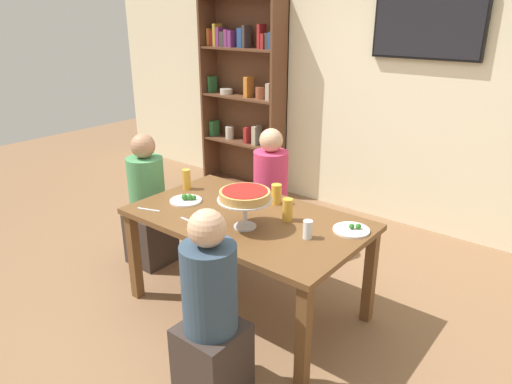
{
  "coord_description": "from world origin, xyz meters",
  "views": [
    {
      "loc": [
        1.89,
        -2.27,
        2.07
      ],
      "look_at": [
        0.0,
        0.1,
        0.89
      ],
      "focal_mm": 32.84,
      "sensor_mm": 36.0,
      "label": 1
    }
  ],
  "objects_px": {
    "diner_head_west": "(149,210)",
    "water_glass_clear_near": "(308,229)",
    "salad_plate_near_diner": "(352,230)",
    "bookshelf": "(244,92)",
    "diner_near_right": "(211,321)",
    "diner_far_left": "(270,202)",
    "beer_glass_amber_tall": "(276,194)",
    "dining_table": "(247,228)",
    "deep_dish_pizza_stand": "(245,197)",
    "beer_glass_amber_short": "(288,210)",
    "cutlery_fork_near": "(149,210)",
    "cutlery_knife_near": "(190,221)",
    "salad_plate_far_diner": "(186,200)",
    "beer_glass_amber_spare": "(187,179)",
    "television": "(428,23)"
  },
  "relations": [
    {
      "from": "bookshelf",
      "to": "beer_glass_amber_spare",
      "type": "bearing_deg",
      "value": -62.19
    },
    {
      "from": "bookshelf",
      "to": "diner_head_west",
      "type": "xyz_separation_m",
      "value": [
        0.62,
        -2.01,
        -0.67
      ]
    },
    {
      "from": "diner_near_right",
      "to": "deep_dish_pizza_stand",
      "type": "distance_m",
      "value": 0.83
    },
    {
      "from": "dining_table",
      "to": "beer_glass_amber_short",
      "type": "distance_m",
      "value": 0.33
    },
    {
      "from": "bookshelf",
      "to": "diner_near_right",
      "type": "height_order",
      "value": "bookshelf"
    },
    {
      "from": "cutlery_knife_near",
      "to": "deep_dish_pizza_stand",
      "type": "bearing_deg",
      "value": 29.89
    },
    {
      "from": "diner_far_left",
      "to": "beer_glass_amber_spare",
      "type": "bearing_deg",
      "value": -24.71
    },
    {
      "from": "water_glass_clear_near",
      "to": "bookshelf",
      "type": "bearing_deg",
      "value": 137.54
    },
    {
      "from": "diner_near_right",
      "to": "salad_plate_far_diner",
      "type": "bearing_deg",
      "value": 52.54
    },
    {
      "from": "diner_near_right",
      "to": "salad_plate_near_diner",
      "type": "distance_m",
      "value": 1.09
    },
    {
      "from": "deep_dish_pizza_stand",
      "to": "water_glass_clear_near",
      "type": "distance_m",
      "value": 0.45
    },
    {
      "from": "bookshelf",
      "to": "salad_plate_far_diner",
      "type": "height_order",
      "value": "bookshelf"
    },
    {
      "from": "television",
      "to": "cutlery_fork_near",
      "type": "relative_size",
      "value": 5.54
    },
    {
      "from": "salad_plate_far_diner",
      "to": "water_glass_clear_near",
      "type": "distance_m",
      "value": 1.03
    },
    {
      "from": "dining_table",
      "to": "salad_plate_far_diner",
      "type": "bearing_deg",
      "value": -171.91
    },
    {
      "from": "beer_glass_amber_tall",
      "to": "salad_plate_far_diner",
      "type": "bearing_deg",
      "value": -144.66
    },
    {
      "from": "diner_head_west",
      "to": "water_glass_clear_near",
      "type": "xyz_separation_m",
      "value": [
        1.6,
        -0.03,
        0.31
      ]
    },
    {
      "from": "cutlery_knife_near",
      "to": "beer_glass_amber_tall",
      "type": "bearing_deg",
      "value": 71.06
    },
    {
      "from": "diner_near_right",
      "to": "salad_plate_near_diner",
      "type": "relative_size",
      "value": 4.86
    },
    {
      "from": "diner_far_left",
      "to": "beer_glass_amber_short",
      "type": "relative_size",
      "value": 7.41
    },
    {
      "from": "diner_near_right",
      "to": "beer_glass_amber_short",
      "type": "xyz_separation_m",
      "value": [
        -0.12,
        0.89,
        0.33
      ]
    },
    {
      "from": "deep_dish_pizza_stand",
      "to": "salad_plate_far_diner",
      "type": "height_order",
      "value": "deep_dish_pizza_stand"
    },
    {
      "from": "diner_near_right",
      "to": "cutlery_fork_near",
      "type": "xyz_separation_m",
      "value": [
        -1.0,
        0.41,
        0.25
      ]
    },
    {
      "from": "diner_head_west",
      "to": "salad_plate_near_diner",
      "type": "xyz_separation_m",
      "value": [
        1.77,
        0.23,
        0.26
      ]
    },
    {
      "from": "beer_glass_amber_short",
      "to": "cutlery_knife_near",
      "type": "height_order",
      "value": "beer_glass_amber_short"
    },
    {
      "from": "diner_near_right",
      "to": "beer_glass_amber_tall",
      "type": "bearing_deg",
      "value": 18.29
    },
    {
      "from": "diner_far_left",
      "to": "water_glass_clear_near",
      "type": "bearing_deg",
      "value": 47.8
    },
    {
      "from": "salad_plate_near_diner",
      "to": "diner_near_right",
      "type": "bearing_deg",
      "value": -106.37
    },
    {
      "from": "salad_plate_far_diner",
      "to": "beer_glass_amber_short",
      "type": "height_order",
      "value": "beer_glass_amber_short"
    },
    {
      "from": "beer_glass_amber_spare",
      "to": "water_glass_clear_near",
      "type": "bearing_deg",
      "value": -6.08
    },
    {
      "from": "dining_table",
      "to": "cutlery_knife_near",
      "type": "distance_m",
      "value": 0.4
    },
    {
      "from": "deep_dish_pizza_stand",
      "to": "beer_glass_amber_short",
      "type": "relative_size",
      "value": 2.31
    },
    {
      "from": "beer_glass_amber_tall",
      "to": "cutlery_knife_near",
      "type": "height_order",
      "value": "beer_glass_amber_tall"
    },
    {
      "from": "diner_head_west",
      "to": "salad_plate_near_diner",
      "type": "bearing_deg",
      "value": 7.52
    },
    {
      "from": "diner_far_left",
      "to": "salad_plate_far_diner",
      "type": "relative_size",
      "value": 4.86
    },
    {
      "from": "diner_far_left",
      "to": "beer_glass_amber_tall",
      "type": "height_order",
      "value": "diner_far_left"
    },
    {
      "from": "diner_far_left",
      "to": "salad_plate_far_diner",
      "type": "distance_m",
      "value": 0.92
    },
    {
      "from": "diner_head_west",
      "to": "deep_dish_pizza_stand",
      "type": "xyz_separation_m",
      "value": [
        1.2,
        -0.15,
        0.46
      ]
    },
    {
      "from": "salad_plate_far_diner",
      "to": "beer_glass_amber_spare",
      "type": "height_order",
      "value": "beer_glass_amber_spare"
    },
    {
      "from": "deep_dish_pizza_stand",
      "to": "bookshelf",
      "type": "bearing_deg",
      "value": 130.13
    },
    {
      "from": "bookshelf",
      "to": "television",
      "type": "distance_m",
      "value": 2.21
    },
    {
      "from": "bookshelf",
      "to": "diner_head_west",
      "type": "bearing_deg",
      "value": -72.78
    },
    {
      "from": "dining_table",
      "to": "deep_dish_pizza_stand",
      "type": "xyz_separation_m",
      "value": [
        0.1,
        -0.14,
        0.3
      ]
    },
    {
      "from": "dining_table",
      "to": "beer_glass_amber_short",
      "type": "xyz_separation_m",
      "value": [
        0.25,
        0.12,
        0.16
      ]
    },
    {
      "from": "beer_glass_amber_tall",
      "to": "cutlery_fork_near",
      "type": "height_order",
      "value": "beer_glass_amber_tall"
    },
    {
      "from": "diner_far_left",
      "to": "beer_glass_amber_spare",
      "type": "height_order",
      "value": "diner_far_left"
    },
    {
      "from": "diner_head_west",
      "to": "water_glass_clear_near",
      "type": "bearing_deg",
      "value": -1.04
    },
    {
      "from": "diner_near_right",
      "to": "salad_plate_far_diner",
      "type": "relative_size",
      "value": 4.86
    },
    {
      "from": "bookshelf",
      "to": "diner_far_left",
      "type": "relative_size",
      "value": 1.92
    },
    {
      "from": "cutlery_knife_near",
      "to": "diner_far_left",
      "type": "bearing_deg",
      "value": 102.12
    }
  ]
}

